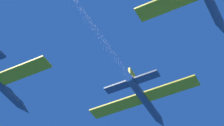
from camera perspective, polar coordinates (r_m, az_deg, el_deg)
jet_lead at (r=73.96m, az=-1.31°, el=2.81°), size 20.91×61.18×3.46m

